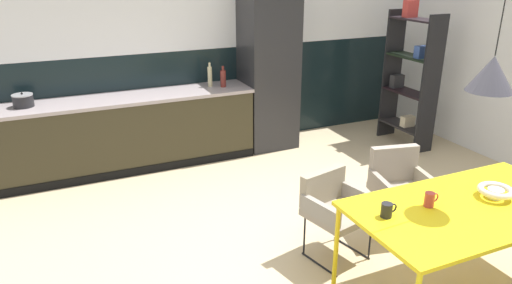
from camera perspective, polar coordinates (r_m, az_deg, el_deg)
name	(u,v)px	position (r m, az deg, el deg)	size (l,w,h in m)	color
ground_plane	(330,255)	(4.24, 8.97, -13.36)	(8.27, 8.27, 0.00)	tan
back_wall_splashback_dark	(214,97)	(6.44, -5.09, 5.49)	(6.37, 0.12, 1.33)	black
kitchen_counter	(117,134)	(5.88, -16.56, 0.95)	(3.35, 0.63, 0.89)	#302B1B
refrigerator_column	(268,71)	(6.27, 1.52, 8.57)	(0.67, 0.60, 2.06)	#232326
dining_table	(470,210)	(3.75, 24.61, -7.55)	(1.77, 0.92, 0.75)	yellow
armchair_far_side	(398,180)	(4.51, 16.93, -4.43)	(0.57, 0.56, 0.79)	gray
armchair_head_of_table	(333,203)	(4.00, 9.36, -7.27)	(0.57, 0.56, 0.74)	gray
fruit_bowl	(496,191)	(3.90, 27.12, -5.33)	(0.26, 0.26, 0.08)	silver
mug_white_ceramic	(387,210)	(3.35, 15.64, -7.96)	(0.13, 0.08, 0.10)	black
mug_dark_espresso	(430,199)	(3.58, 20.38, -6.55)	(0.12, 0.07, 0.11)	#B23D33
cooking_pot	(23,101)	(5.74, -26.46, 4.53)	(0.22, 0.22, 0.16)	black
bottle_wine_green	(223,78)	(6.00, -4.02, 7.74)	(0.07, 0.07, 0.27)	maroon
bottle_vinegar_dark	(210,76)	(6.03, -5.62, 7.96)	(0.06, 0.06, 0.30)	tan
open_shelf_unit	(410,75)	(6.66, 18.20, 7.74)	(0.30, 0.79, 1.93)	black
pendant_lamp_over_table_near	(492,74)	(3.44, 26.73, 7.43)	(0.30, 0.30, 1.03)	black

